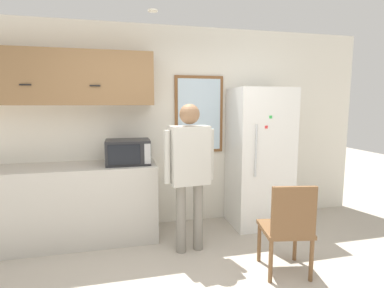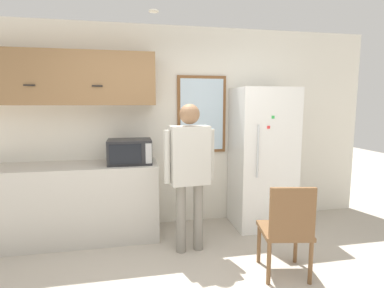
{
  "view_description": "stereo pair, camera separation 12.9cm",
  "coord_description": "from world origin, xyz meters",
  "px_view_note": "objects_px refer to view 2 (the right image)",
  "views": [
    {
      "loc": [
        -0.52,
        -2.05,
        1.67
      ],
      "look_at": [
        0.24,
        1.1,
        1.24
      ],
      "focal_mm": 28.0,
      "sensor_mm": 36.0,
      "label": 1
    },
    {
      "loc": [
        -0.39,
        -2.08,
        1.67
      ],
      "look_at": [
        0.24,
        1.1,
        1.24
      ],
      "focal_mm": 28.0,
      "sensor_mm": 36.0,
      "label": 2
    }
  ],
  "objects_px": {
    "microwave": "(130,151)",
    "chair": "(287,227)",
    "refrigerator": "(262,158)",
    "person": "(190,163)"
  },
  "relations": [
    {
      "from": "microwave",
      "to": "refrigerator",
      "type": "height_order",
      "value": "refrigerator"
    },
    {
      "from": "microwave",
      "to": "person",
      "type": "xyz_separation_m",
      "value": [
        0.65,
        -0.53,
        -0.07
      ]
    },
    {
      "from": "refrigerator",
      "to": "chair",
      "type": "xyz_separation_m",
      "value": [
        -0.3,
        -1.26,
        -0.43
      ]
    },
    {
      "from": "refrigerator",
      "to": "chair",
      "type": "bearing_deg",
      "value": -103.42
    },
    {
      "from": "microwave",
      "to": "chair",
      "type": "relative_size",
      "value": 0.57
    },
    {
      "from": "person",
      "to": "chair",
      "type": "bearing_deg",
      "value": -46.8
    },
    {
      "from": "microwave",
      "to": "chair",
      "type": "xyz_separation_m",
      "value": [
        1.46,
        -1.24,
        -0.58
      ]
    },
    {
      "from": "person",
      "to": "chair",
      "type": "xyz_separation_m",
      "value": [
        0.81,
        -0.71,
        -0.51
      ]
    },
    {
      "from": "refrigerator",
      "to": "chair",
      "type": "height_order",
      "value": "refrigerator"
    },
    {
      "from": "microwave",
      "to": "chair",
      "type": "height_order",
      "value": "microwave"
    }
  ]
}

